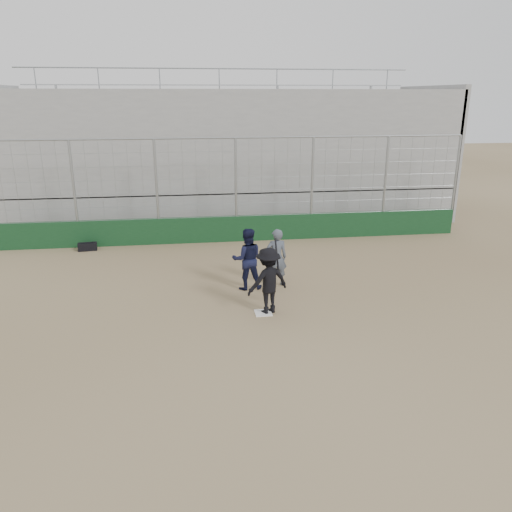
{
  "coord_description": "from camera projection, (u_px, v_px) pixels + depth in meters",
  "views": [
    {
      "loc": [
        -1.86,
        -11.98,
        5.52
      ],
      "look_at": [
        0.0,
        1.4,
        1.15
      ],
      "focal_mm": 35.0,
      "sensor_mm": 36.0,
      "label": 1
    }
  ],
  "objects": [
    {
      "name": "backstop",
      "position": [
        236.0,
        217.0,
        19.53
      ],
      "size": [
        18.1,
        0.25,
        4.04
      ],
      "color": "#103218",
      "rests_on": "ground"
    },
    {
      "name": "ground",
      "position": [
        263.0,
        313.0,
        13.23
      ],
      "size": [
        90.0,
        90.0,
        0.0
      ],
      "primitive_type": "plane",
      "color": "brown",
      "rests_on": "ground"
    },
    {
      "name": "equipment_bag",
      "position": [
        88.0,
        247.0,
        18.54
      ],
      "size": [
        0.7,
        0.36,
        0.33
      ],
      "color": "black",
      "rests_on": "ground"
    },
    {
      "name": "home_plate",
      "position": [
        263.0,
        313.0,
        13.22
      ],
      "size": [
        0.44,
        0.44,
        0.02
      ],
      "primitive_type": "cube",
      "color": "white",
      "rests_on": "ground"
    },
    {
      "name": "umpire",
      "position": [
        276.0,
        260.0,
        14.95
      ],
      "size": [
        0.66,
        0.45,
        1.59
      ],
      "primitive_type": "imported",
      "rotation": [
        0.0,
        0.0,
        3.19
      ],
      "color": "#464D59",
      "rests_on": "ground"
    },
    {
      "name": "catcher_crouched",
      "position": [
        247.0,
        269.0,
        14.7
      ],
      "size": [
        0.94,
        0.76,
        1.25
      ],
      "color": "black",
      "rests_on": "ground"
    },
    {
      "name": "bleachers",
      "position": [
        225.0,
        153.0,
        23.59
      ],
      "size": [
        20.25,
        6.7,
        6.98
      ],
      "color": "gray",
      "rests_on": "ground"
    },
    {
      "name": "batter_at_plate",
      "position": [
        268.0,
        281.0,
        13.03
      ],
      "size": [
        1.32,
        1.04,
        1.93
      ],
      "color": "black",
      "rests_on": "ground"
    }
  ]
}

